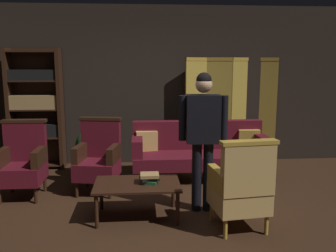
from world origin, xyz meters
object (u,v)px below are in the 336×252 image
Objects in this scene: bookshelf at (36,107)px; armchair_wing_left at (23,161)px; book_green_cloth at (150,181)px; velvet_couch at (199,149)px; folding_screen at (230,109)px; potted_plant at (91,150)px; standing_figure at (203,129)px; book_tan_leather at (150,175)px; book_black_cloth at (150,178)px; coffee_table at (137,187)px; armchair_gilt_accent at (241,187)px; armchair_wing_right at (98,157)px.

armchair_wing_left is at bearing -83.07° from bookshelf.
book_green_cloth is at bearing -49.96° from bookshelf.
velvet_couch is at bearing 60.67° from book_green_cloth.
folding_screen is 2.59m from potted_plant.
standing_figure is 7.86× the size of book_tan_leather.
velvet_couch is 11.67× the size of book_green_cloth.
standing_figure is 9.37× the size of book_green_cloth.
potted_plant is at bearing 118.54° from book_black_cloth.
coffee_table is at bearing -125.45° from folding_screen.
potted_plant is at bearing 174.78° from velvet_couch.
velvet_couch is 1.70m from book_tan_leather.
folding_screen is at bearing 16.67° from potted_plant.
standing_figure is at bearing -16.01° from armchair_wing_left.
armchair_wing_left is 4.80× the size of book_tan_leather.
armchair_wing_left is at bearing 154.08° from book_green_cloth.
folding_screen reaches higher than book_green_cloth.
book_green_cloth is (-0.98, 0.43, -0.05)m from armchair_gilt_accent.
standing_figure is (-0.18, -1.33, 0.57)m from velvet_couch.
velvet_couch reaches higher than coffee_table.
folding_screen is 2.89m from armchair_gilt_accent.
book_black_cloth is at bearing 156.37° from armchair_gilt_accent.
book_green_cloth is (1.70, -0.83, -0.05)m from armchair_wing_left.
bookshelf is 2.89m from coffee_table.
velvet_couch is 2.61m from armchair_wing_left.
velvet_couch is 2.04× the size of armchair_gilt_accent.
bookshelf is at bearing 132.70° from armchair_wing_right.
armchair_gilt_accent reaches higher than potted_plant.
book_black_cloth is (1.87, -2.22, -0.59)m from bookshelf.
folding_screen is 1.83× the size of armchair_gilt_accent.
armchair_wing_left is (-1.55, 0.82, 0.12)m from coffee_table.
potted_plant reaches higher than book_green_cloth.
velvet_couch is (-0.70, -0.88, -0.53)m from folding_screen.
book_tan_leather is (0.00, 0.00, 0.04)m from book_black_cloth.
potted_plant reaches higher than book_tan_leather.
armchair_wing_right is at bearing 126.15° from book_black_cloth.
coffee_table is 4.62× the size of book_tan_leather.
armchair_wing_right reaches higher than coffee_table.
folding_screen is 8.78× the size of book_tan_leather.
armchair_wing_left reaches higher than velvet_couch.
coffee_table is at bearing -52.23° from bookshelf.
standing_figure is at bearing 10.61° from coffee_table.
book_tan_leather is at bearing 156.37° from armchair_gilt_accent.
coffee_table is at bearing -27.97° from armchair_wing_left.
book_tan_leather is at bearing 90.00° from book_green_cloth.
potted_plant is (-1.54, 1.49, -0.58)m from standing_figure.
folding_screen is 1.83× the size of armchair_wing_right.
armchair_wing_right reaches higher than potted_plant.
bookshelf is 2.66× the size of potted_plant.
bookshelf is 3.26m from standing_figure.
armchair_gilt_accent is (0.14, -1.91, 0.04)m from velvet_couch.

